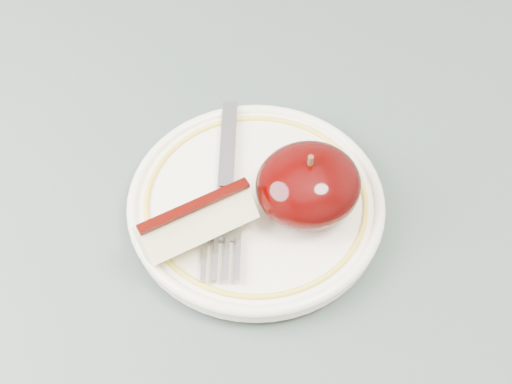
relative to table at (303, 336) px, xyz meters
name	(u,v)px	position (x,y,z in m)	size (l,w,h in m)	color
table	(303,336)	(0.00, 0.00, 0.00)	(0.90, 0.90, 0.75)	brown
plate	(256,203)	(-0.01, 0.07, 0.10)	(0.19, 0.19, 0.02)	#F3E9CC
apple_half	(308,185)	(0.02, 0.05, 0.13)	(0.08, 0.07, 0.06)	black
apple_wedge	(196,221)	(-0.06, 0.06, 0.12)	(0.09, 0.05, 0.04)	beige
fork	(225,190)	(-0.03, 0.09, 0.11)	(0.09, 0.16, 0.00)	gray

